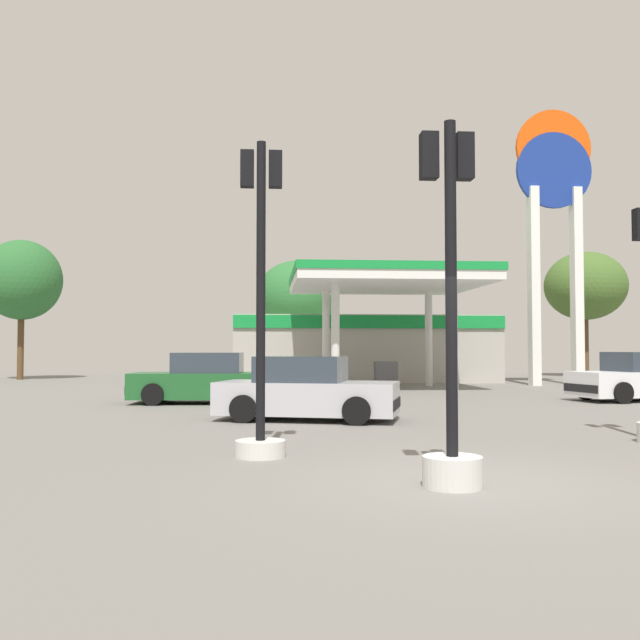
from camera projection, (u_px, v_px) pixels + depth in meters
The scene contains 11 objects.
ground_plane at pixel (468, 483), 8.59m from camera, with size 90.00×90.00×0.00m, color slate.
gas_station at pixel (363, 342), 35.25m from camera, with size 12.76×14.79×4.78m.
station_pole_sign at pixel (554, 213), 31.47m from camera, with size 3.43×0.56×12.39m.
car_0 at pixel (307, 391), 16.09m from camera, with size 4.39×2.76×1.46m.
car_1 at pixel (640, 379), 22.06m from camera, with size 4.52×2.52×1.53m.
car_2 at pixel (204, 380), 21.09m from camera, with size 4.33×2.12×1.52m.
traffic_signal_1 at pixel (451, 361), 8.40m from camera, with size 0.71×0.71×4.39m.
traffic_signal_2 at pixel (261, 338), 10.75m from camera, with size 0.77×0.77×4.83m.
tree_0 at pixel (22, 280), 37.26m from camera, with size 4.15×4.15×7.40m.
tree_1 at pixel (298, 294), 39.00m from camera, with size 4.56×4.56×6.53m.
tree_2 at pixel (585, 286), 41.00m from camera, with size 4.68×4.68×7.29m.
Camera 1 is at (-2.48, -8.50, 1.64)m, focal length 39.46 mm.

